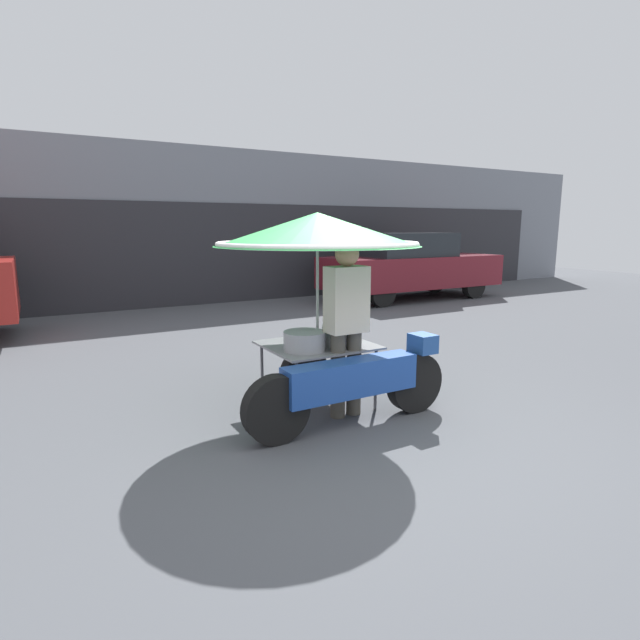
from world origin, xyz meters
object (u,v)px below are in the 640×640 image
object	(u,v)px
potted_plant	(468,272)
vendor_motorcycle_cart	(321,257)
vendor_person	(346,320)
parked_car	(410,266)

from	to	relation	value
potted_plant	vendor_motorcycle_cart	bearing A→B (deg)	-143.48
vendor_person	potted_plant	size ratio (longest dim) A/B	1.93
vendor_person	potted_plant	world-z (taller)	vendor_person
parked_car	potted_plant	distance (m)	3.17
vendor_motorcycle_cart	parked_car	size ratio (longest dim) A/B	0.44
vendor_motorcycle_cart	potted_plant	size ratio (longest dim) A/B	2.42
potted_plant	vendor_person	bearing A→B (deg)	-141.93
vendor_person	parked_car	distance (m)	8.14
vendor_person	parked_car	size ratio (longest dim) A/B	0.35
vendor_motorcycle_cart	parked_car	bearing A→B (deg)	43.90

